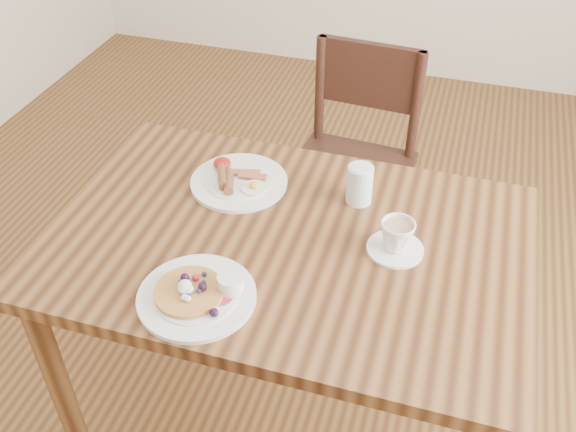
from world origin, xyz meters
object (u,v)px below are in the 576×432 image
Objects in this scene: dining_table at (288,266)px; pancake_plate at (199,294)px; teacup_saucer at (396,238)px; breakfast_plate at (237,180)px; chair_far at (354,158)px; water_glass at (360,184)px.

pancake_plate is at bearing -117.09° from dining_table.
dining_table is 0.30m from teacup_saucer.
dining_table is 0.31m from pancake_plate.
dining_table is 4.44× the size of breakfast_plate.
dining_table is 4.44× the size of pancake_plate.
dining_table is 1.36× the size of chair_far.
chair_far is at bearing 88.94° from dining_table.
teacup_saucer reaches higher than breakfast_plate.
teacup_saucer is (0.40, 0.29, 0.02)m from pancake_plate.
chair_far is at bearing 81.95° from pancake_plate.
breakfast_plate is 1.93× the size of teacup_saucer.
pancake_plate is at bearing -143.88° from teacup_saucer.
pancake_plate is 1.93× the size of teacup_saucer.
breakfast_plate is 0.34m from water_glass.
dining_table is 11.10× the size of water_glass.
dining_table is at bearing -173.14° from teacup_saucer.
chair_far is 3.26× the size of pancake_plate.
teacup_saucer reaches higher than pancake_plate.
teacup_saucer is at bearing -52.81° from water_glass.
breakfast_plate is at bearing -176.02° from water_glass.
water_glass is at bearing 59.61° from pancake_plate.
pancake_plate is (-0.15, -1.03, 0.27)m from chair_far.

